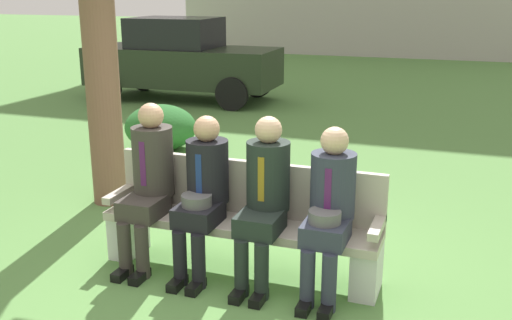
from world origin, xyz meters
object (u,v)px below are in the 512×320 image
(park_bench, at_px, (242,220))
(seated_man_centerright, at_px, (265,193))
(seated_man_centerleft, at_px, (203,188))
(shrub_near_bench, at_px, (161,127))
(seated_man_rightmost, at_px, (329,204))
(parked_car_near, at_px, (181,59))
(seated_man_leftmost, at_px, (149,177))

(park_bench, height_order, seated_man_centerright, seated_man_centerright)
(seated_man_centerleft, bearing_deg, shrub_near_bench, 123.74)
(seated_man_centerleft, relative_size, seated_man_centerright, 0.98)
(shrub_near_bench, bearing_deg, seated_man_centerright, -50.42)
(seated_man_centerleft, xyz_separation_m, seated_man_rightmost, (1.03, -0.00, -0.00))
(seated_man_rightmost, bearing_deg, seated_man_centerleft, 179.95)
(parked_car_near, bearing_deg, shrub_near_bench, -67.74)
(seated_man_centerleft, height_order, seated_man_rightmost, seated_man_centerleft)
(shrub_near_bench, bearing_deg, seated_man_rightmost, -45.60)
(park_bench, bearing_deg, seated_man_rightmost, -10.35)
(seated_man_leftmost, xyz_separation_m, shrub_near_bench, (-1.71, 3.29, -0.43))
(shrub_near_bench, xyz_separation_m, parked_car_near, (-1.52, 3.71, 0.51))
(seated_man_rightmost, relative_size, parked_car_near, 0.32)
(seated_man_leftmost, xyz_separation_m, seated_man_rightmost, (1.52, -0.01, -0.04))
(seated_man_leftmost, distance_m, parked_car_near, 7.71)
(seated_man_centerleft, height_order, shrub_near_bench, seated_man_centerleft)
(seated_man_centerright, height_order, shrub_near_bench, seated_man_centerright)
(seated_man_rightmost, distance_m, parked_car_near, 8.47)
(parked_car_near, bearing_deg, seated_man_centerleft, -62.03)
(park_bench, height_order, seated_man_rightmost, seated_man_rightmost)
(park_bench, bearing_deg, parked_car_near, 120.19)
(seated_man_rightmost, xyz_separation_m, parked_car_near, (-4.75, 7.02, 0.12))
(seated_man_centerleft, height_order, seated_man_centerright, seated_man_centerright)
(park_bench, bearing_deg, shrub_near_bench, 128.12)
(seated_man_leftmost, distance_m, shrub_near_bench, 3.73)
(seated_man_centerright, xyz_separation_m, seated_man_rightmost, (0.51, -0.01, -0.02))
(park_bench, relative_size, seated_man_centerright, 1.73)
(seated_man_leftmost, bearing_deg, seated_man_centerleft, -1.43)
(seated_man_centerleft, distance_m, parked_car_near, 7.94)
(park_bench, height_order, parked_car_near, parked_car_near)
(parked_car_near, bearing_deg, seated_man_leftmost, -65.24)
(shrub_near_bench, bearing_deg, seated_man_centerleft, -56.26)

